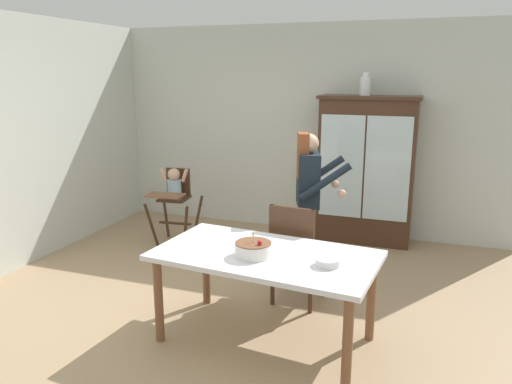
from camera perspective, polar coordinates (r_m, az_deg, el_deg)
ground_plane at (r=4.51m, az=-2.68°, el=-13.90°), size 6.24×6.24×0.00m
wall_back at (r=6.54m, az=5.98°, el=7.20°), size 5.32×0.06×2.70m
china_cabinet at (r=6.21m, az=12.68°, el=2.52°), size 1.20×0.48×1.82m
ceramic_vase at (r=6.11m, az=12.61°, el=12.02°), size 0.13×0.13×0.27m
high_chair_with_toddler at (r=6.12m, az=-9.51°, el=0.00°), size 0.64×0.73×0.95m
adult_person at (r=4.81m, az=6.13°, el=0.18°), size 0.62×0.61×1.53m
dining_table at (r=3.82m, az=1.10°, el=-8.33°), size 1.77×1.07×0.74m
birthday_cake at (r=3.72m, az=-0.31°, el=-6.66°), size 0.28×0.28×0.19m
serving_bowl at (r=3.58m, az=8.34°, el=-8.06°), size 0.18×0.18×0.05m
dining_chair_far_side at (r=4.44m, az=4.60°, el=-6.50°), size 0.49×0.49×0.96m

